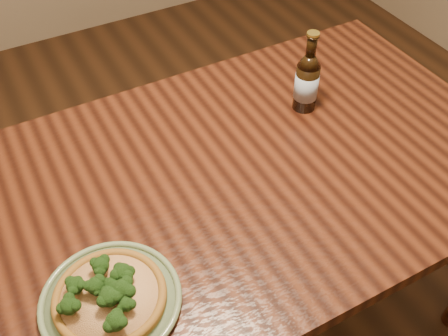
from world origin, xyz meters
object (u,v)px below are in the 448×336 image
table (218,202)px  plate (111,300)px  pizza (109,296)px  beer_bottle (307,81)px

table → plate: plate is taller
plate → pizza: size_ratio=1.26×
pizza → plate: bearing=42.1°
table → plate: size_ratio=5.52×
table → beer_bottle: size_ratio=6.61×
beer_bottle → plate: bearing=-157.1°
plate → beer_bottle: (0.71, 0.34, 0.08)m
plate → beer_bottle: beer_bottle is taller
pizza → beer_bottle: 0.79m
table → beer_bottle: bearing=20.7°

